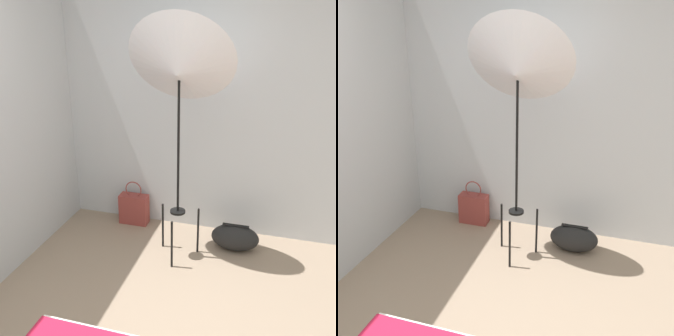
{
  "view_description": "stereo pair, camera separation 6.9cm",
  "coord_description": "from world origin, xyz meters",
  "views": [
    {
      "loc": [
        0.76,
        -1.42,
        2.13
      ],
      "look_at": [
        -0.07,
        1.44,
        0.96
      ],
      "focal_mm": 42.0,
      "sensor_mm": 36.0,
      "label": 1
    },
    {
      "loc": [
        0.83,
        -1.4,
        2.13
      ],
      "look_at": [
        -0.07,
        1.44,
        0.96
      ],
      "focal_mm": 42.0,
      "sensor_mm": 36.0,
      "label": 2
    }
  ],
  "objects": [
    {
      "name": "duffel_bag",
      "position": [
        0.47,
        1.89,
        0.13
      ],
      "size": [
        0.45,
        0.26,
        0.26
      ],
      "color": "black",
      "rests_on": "ground_plane"
    },
    {
      "name": "tote_bag",
      "position": [
        -0.64,
        2.11,
        0.17
      ],
      "size": [
        0.31,
        0.14,
        0.49
      ],
      "color": "brown",
      "rests_on": "ground_plane"
    },
    {
      "name": "wall_back",
      "position": [
        0.0,
        2.26,
        1.3
      ],
      "size": [
        8.0,
        0.05,
        2.6
      ],
      "color": "#B7BCC1",
      "rests_on": "ground_plane"
    },
    {
      "name": "photo_umbrella",
      "position": [
        -0.04,
        1.64,
        1.73
      ],
      "size": [
        0.89,
        0.66,
        2.16
      ],
      "color": "black",
      "rests_on": "ground_plane"
    }
  ]
}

